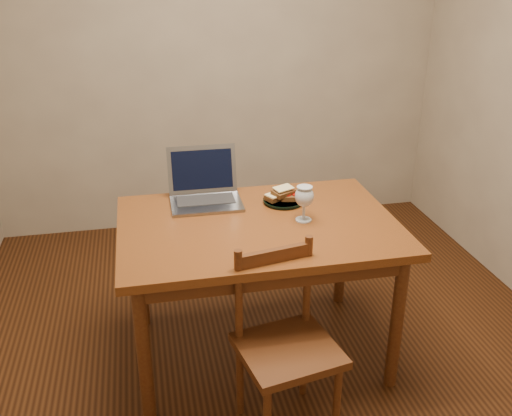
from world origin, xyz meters
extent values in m
cube|color=black|center=(0.00, 0.00, -0.01)|extent=(3.20, 3.20, 0.02)
cube|color=gray|center=(0.00, 1.61, 1.30)|extent=(3.20, 0.02, 2.60)
cube|color=gray|center=(0.00, -1.61, 1.30)|extent=(3.20, 0.02, 2.60)
cube|color=#542C0E|center=(-0.05, -0.05, 0.72)|extent=(1.30, 0.90, 0.04)
cylinder|color=#421C0D|center=(-0.62, -0.42, 0.35)|extent=(0.06, 0.06, 0.70)
cylinder|color=#421C0D|center=(0.52, -0.42, 0.35)|extent=(0.06, 0.06, 0.70)
cylinder|color=#421C0D|center=(-0.62, 0.32, 0.35)|extent=(0.06, 0.06, 0.70)
cylinder|color=#421C0D|center=(0.52, 0.32, 0.35)|extent=(0.06, 0.06, 0.70)
cube|color=#421C0D|center=(-0.04, -0.57, 0.40)|extent=(0.45, 0.44, 0.04)
cube|color=#421C0D|center=(-0.07, -0.42, 0.74)|extent=(0.32, 0.09, 0.11)
cylinder|color=black|center=(0.12, 0.16, 0.75)|extent=(0.21, 0.21, 0.02)
cube|color=slate|center=(-0.26, 0.20, 0.75)|extent=(0.36, 0.25, 0.02)
cube|color=slate|center=(-0.26, 0.37, 0.87)|extent=(0.35, 0.08, 0.24)
cube|color=black|center=(-0.26, 0.37, 0.87)|extent=(0.31, 0.06, 0.20)
camera|label=1|loc=(-0.56, -2.40, 1.89)|focal=40.00mm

